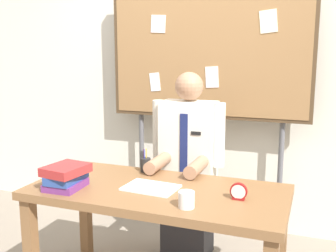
# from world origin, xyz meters

# --- Properties ---
(back_wall) EXTENTS (6.40, 0.08, 2.70)m
(back_wall) POSITION_xyz_m (0.00, 1.31, 1.35)
(back_wall) COLOR silver
(back_wall) RESTS_ON ground_plane
(desk) EXTENTS (1.54, 0.73, 0.74)m
(desk) POSITION_xyz_m (0.00, 0.00, 0.65)
(desk) COLOR brown
(desk) RESTS_ON ground_plane
(person) EXTENTS (0.55, 0.56, 1.41)m
(person) POSITION_xyz_m (0.00, 0.60, 0.66)
(person) COLOR #2D2D33
(person) RESTS_ON ground_plane
(bulletin_board) EXTENTS (1.70, 0.09, 2.12)m
(bulletin_board) POSITION_xyz_m (-0.00, 1.10, 1.54)
(bulletin_board) COLOR #4C3823
(bulletin_board) RESTS_ON ground_plane
(book_stack) EXTENTS (0.24, 0.28, 0.15)m
(book_stack) POSITION_xyz_m (-0.51, -0.20, 0.82)
(book_stack) COLOR #72337F
(book_stack) RESTS_ON desk
(open_notebook) EXTENTS (0.33, 0.24, 0.01)m
(open_notebook) POSITION_xyz_m (-0.03, -0.02, 0.75)
(open_notebook) COLOR white
(open_notebook) RESTS_ON desk
(desk_clock) EXTENTS (0.10, 0.04, 0.10)m
(desk_clock) POSITION_xyz_m (0.49, -0.02, 0.79)
(desk_clock) COLOR maroon
(desk_clock) RESTS_ON desk
(coffee_mug) EXTENTS (0.09, 0.09, 0.09)m
(coffee_mug) POSITION_xyz_m (0.26, -0.23, 0.79)
(coffee_mug) COLOR white
(coffee_mug) RESTS_ON desk
(pen_holder) EXTENTS (0.07, 0.07, 0.16)m
(pen_holder) POSITION_xyz_m (-0.20, 0.29, 0.79)
(pen_holder) COLOR #262626
(pen_holder) RESTS_ON desk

